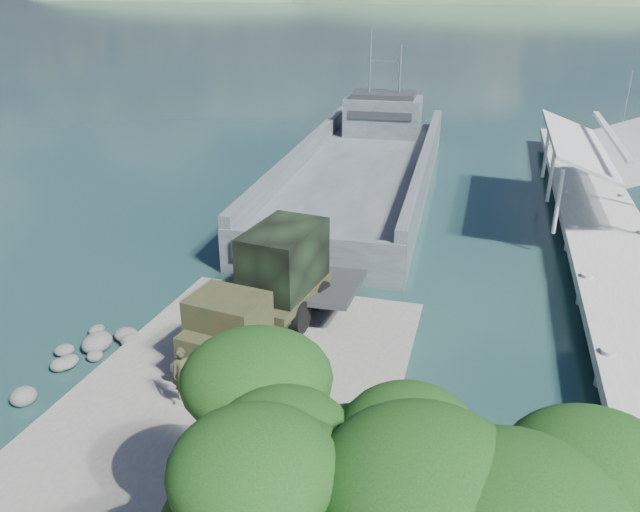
# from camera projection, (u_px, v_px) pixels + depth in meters

# --- Properties ---
(ground) EXTENTS (1400.00, 1400.00, 0.00)m
(ground) POSITION_uv_depth(u_px,v_px,m) (237.00, 401.00, 20.01)
(ground) COLOR #193E3D
(ground) RESTS_ON ground
(boat_ramp) EXTENTS (10.00, 18.00, 0.50)m
(boat_ramp) POSITION_uv_depth(u_px,v_px,m) (224.00, 413.00, 19.02)
(boat_ramp) COLOR slate
(boat_ramp) RESTS_ON ground
(shoreline_rocks) EXTENTS (3.20, 5.60, 0.90)m
(shoreline_rocks) POSITION_uv_depth(u_px,v_px,m) (79.00, 364.00, 21.95)
(shoreline_rocks) COLOR #4C4D4B
(shoreline_rocks) RESTS_ON ground
(distant_headlands) EXTENTS (1000.00, 240.00, 48.00)m
(distant_headlands) POSITION_uv_depth(u_px,v_px,m) (559.00, 2.00, 503.18)
(distant_headlands) COLOR #3E5B39
(distant_headlands) RESTS_ON ground
(pier) EXTENTS (6.40, 44.00, 6.10)m
(pier) POSITION_uv_depth(u_px,v_px,m) (601.00, 206.00, 32.82)
(pier) COLOR #9C9C93
(pier) RESTS_ON ground
(landing_craft) EXTENTS (9.64, 33.66, 9.91)m
(landing_craft) POSITION_uv_depth(u_px,v_px,m) (362.00, 178.00, 40.25)
(landing_craft) COLOR #3F474B
(landing_craft) RESTS_ON ground
(military_truck) EXTENTS (3.46, 7.99, 3.59)m
(military_truck) POSITION_uv_depth(u_px,v_px,m) (267.00, 288.00, 22.38)
(military_truck) COLOR black
(military_truck) RESTS_ON boat_ramp
(soldier) EXTENTS (0.74, 0.67, 1.70)m
(soldier) POSITION_uv_depth(u_px,v_px,m) (184.00, 385.00, 18.52)
(soldier) COLOR #21331C
(soldier) RESTS_ON boat_ramp
(sailboat_near) EXTENTS (2.53, 5.98, 7.06)m
(sailboat_near) POSITION_uv_depth(u_px,v_px,m) (615.00, 162.00, 45.55)
(sailboat_near) COLOR beige
(sailboat_near) RESTS_ON ground
(sailboat_far) EXTENTS (3.46, 6.30, 7.37)m
(sailboat_far) POSITION_uv_depth(u_px,v_px,m) (638.00, 150.00, 48.95)
(sailboat_far) COLOR beige
(sailboat_far) RESTS_ON ground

